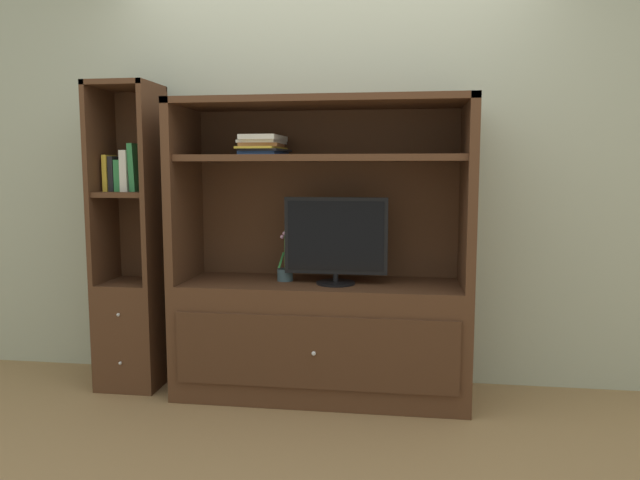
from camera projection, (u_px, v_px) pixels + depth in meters
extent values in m
plane|color=#99754C|center=(311.00, 422.00, 3.11)|extent=(8.00, 8.00, 0.00)
cube|color=#ADB29E|center=(329.00, 154.00, 3.68)|extent=(6.00, 0.10, 2.80)
cube|color=#4C2D1C|center=(321.00, 338.00, 3.46)|extent=(1.66, 0.53, 0.66)
cube|color=#462A19|center=(314.00, 353.00, 3.19)|extent=(1.53, 0.02, 0.40)
sphere|color=silver|center=(314.00, 354.00, 3.18)|extent=(0.02, 0.02, 0.02)
cube|color=#4C2D1C|center=(184.00, 192.00, 3.47)|extent=(0.05, 0.53, 1.03)
cube|color=#4C2D1C|center=(468.00, 193.00, 3.25)|extent=(0.05, 0.53, 1.03)
cube|color=#4C2D1C|center=(327.00, 191.00, 3.61)|extent=(1.66, 0.02, 1.03)
cube|color=#4C2D1C|center=(321.00, 103.00, 3.30)|extent=(1.66, 0.53, 0.04)
cube|color=#4C2D1C|center=(321.00, 158.00, 3.34)|extent=(1.56, 0.48, 0.04)
cylinder|color=black|center=(336.00, 283.00, 3.37)|extent=(0.22, 0.22, 0.01)
cylinder|color=black|center=(336.00, 278.00, 3.37)|extent=(0.03, 0.03, 0.05)
cube|color=black|center=(336.00, 236.00, 3.34)|extent=(0.58, 0.02, 0.43)
cube|color=black|center=(336.00, 236.00, 3.32)|extent=(0.54, 0.00, 0.39)
cylinder|color=#384C56|center=(285.00, 275.00, 3.46)|extent=(0.09, 0.09, 0.07)
cylinder|color=#3D6B33|center=(285.00, 250.00, 3.45)|extent=(0.01, 0.01, 0.22)
cube|color=#2D7A38|center=(289.00, 260.00, 3.45)|extent=(0.01, 0.08, 0.10)
cube|color=#2D7A38|center=(281.00, 260.00, 3.46)|extent=(0.02, 0.10, 0.08)
sphere|color=#DB9EC6|center=(282.00, 237.00, 3.45)|extent=(0.02, 0.02, 0.02)
sphere|color=#DB9EC6|center=(285.00, 233.00, 3.44)|extent=(0.02, 0.02, 0.02)
cube|color=#2D519E|center=(264.00, 153.00, 3.39)|extent=(0.24, 0.31, 0.02)
cube|color=black|center=(265.00, 150.00, 3.37)|extent=(0.25, 0.32, 0.01)
cube|color=gold|center=(262.00, 148.00, 3.37)|extent=(0.24, 0.33, 0.01)
cube|color=#A56638|center=(262.00, 145.00, 3.39)|extent=(0.24, 0.31, 0.02)
cube|color=silver|center=(262.00, 142.00, 3.38)|extent=(0.23, 0.30, 0.02)
cube|color=silver|center=(264.00, 138.00, 3.36)|extent=(0.21, 0.33, 0.03)
cube|color=#4C2D1C|center=(134.00, 333.00, 3.62)|extent=(0.36, 0.37, 0.64)
sphere|color=silver|center=(118.00, 315.00, 3.42)|extent=(0.02, 0.02, 0.02)
sphere|color=silver|center=(120.00, 363.00, 3.45)|extent=(0.02, 0.02, 0.02)
cube|color=#4C2D1C|center=(102.00, 184.00, 3.54)|extent=(0.03, 0.37, 1.16)
cube|color=#4C2D1C|center=(155.00, 184.00, 3.49)|extent=(0.03, 0.37, 1.16)
cube|color=#4C2D1C|center=(142.00, 183.00, 3.69)|extent=(0.36, 0.02, 1.16)
cube|color=#4C2D1C|center=(129.00, 194.00, 3.52)|extent=(0.30, 0.33, 0.03)
cube|color=#4C2D1C|center=(125.00, 86.00, 3.45)|extent=(0.36, 0.37, 0.03)
cube|color=gold|center=(110.00, 173.00, 3.53)|extent=(0.03, 0.13, 0.21)
cube|color=black|center=(115.00, 174.00, 3.52)|extent=(0.03, 0.12, 0.21)
cube|color=#338C4C|center=(122.00, 176.00, 3.52)|extent=(0.04, 0.13, 0.18)
cube|color=silver|center=(129.00, 171.00, 3.51)|extent=(0.04, 0.17, 0.24)
cube|color=#338C4C|center=(136.00, 168.00, 3.50)|extent=(0.04, 0.14, 0.28)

